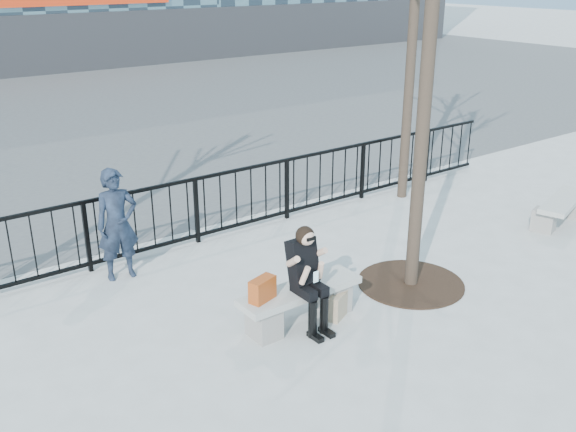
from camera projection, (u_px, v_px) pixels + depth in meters
ground at (300, 322)px, 8.12m from camera, size 120.00×120.00×0.00m
railing at (185, 213)px, 10.16m from camera, size 14.00×0.06×1.10m
tree_grate at (411, 283)px, 9.09m from camera, size 1.50×1.50×0.02m
bench_main at (300, 301)px, 8.01m from camera, size 1.65×0.46×0.49m
bench_second at (562, 208)px, 11.12m from camera, size 1.56×0.44×0.46m
seated_woman at (309, 279)px, 7.75m from camera, size 0.50×0.64×1.34m
handbag at (262, 289)px, 7.60m from camera, size 0.38×0.25×0.28m
shopping_bag at (339, 305)px, 8.17m from camera, size 0.38×0.28×0.34m
standing_man at (117, 224)px, 9.02m from camera, size 0.63×0.45×1.63m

